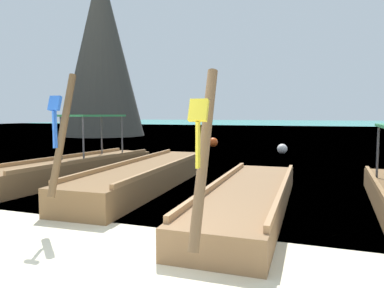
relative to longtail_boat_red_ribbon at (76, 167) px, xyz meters
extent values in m
plane|color=#2DB29E|center=(4.09, 56.62, -0.34)|extent=(120.00, 120.00, 0.00)
cube|color=brown|center=(0.00, 0.00, -0.07)|extent=(1.92, 6.06, 0.56)
cube|color=#9F7246|center=(-0.57, 0.07, 0.26)|extent=(0.73, 5.45, 0.10)
cube|color=#9F7246|center=(0.57, -0.06, 0.26)|extent=(0.73, 5.45, 0.10)
cylinder|color=#4C4C51|center=(-0.44, -0.09, 0.85)|extent=(0.06, 0.06, 1.27)
cylinder|color=#4C4C51|center=(0.41, -0.19, 0.85)|extent=(0.06, 0.06, 1.27)
cylinder|color=#4C4C51|center=(-0.23, 1.68, 0.85)|extent=(0.06, 0.06, 1.27)
cylinder|color=#4C4C51|center=(0.62, 1.58, 0.85)|extent=(0.06, 0.06, 1.27)
cube|color=#2D844C|center=(0.09, 0.74, 1.51)|extent=(1.27, 2.10, 0.06)
cube|color=brown|center=(2.50, -0.22, -0.07)|extent=(1.63, 6.85, 0.56)
cube|color=#9F7246|center=(1.86, -0.24, 0.27)|extent=(0.33, 6.25, 0.10)
cube|color=#9F7246|center=(3.14, -0.19, 0.27)|extent=(0.33, 6.25, 0.10)
cylinder|color=brown|center=(2.65, -3.80, 1.22)|extent=(0.15, 0.78, 2.05)
cube|color=blue|center=(2.65, -3.96, 1.72)|extent=(0.21, 0.14, 0.25)
cube|color=blue|center=(2.65, -3.98, 1.30)|extent=(0.03, 0.08, 0.60)
cube|color=olive|center=(5.42, -1.73, -0.12)|extent=(1.47, 5.96, 0.46)
cube|color=#AF7F52|center=(4.77, -1.74, 0.16)|extent=(0.16, 5.46, 0.10)
cube|color=#AF7F52|center=(6.08, -1.72, 0.16)|extent=(0.16, 5.46, 0.10)
cylinder|color=brown|center=(5.47, -4.92, 1.09)|extent=(0.13, 0.86, 1.99)
cube|color=yellow|center=(5.47, -5.11, 1.59)|extent=(0.20, 0.15, 0.25)
cube|color=yellow|center=(5.47, -5.13, 1.22)|extent=(0.03, 0.08, 0.49)
cube|color=#996C3F|center=(7.78, -1.51, 0.15)|extent=(0.34, 6.10, 0.10)
cylinder|color=#4C4C51|center=(7.97, 0.31, 0.69)|extent=(0.05, 0.05, 1.18)
cone|color=#47443D|center=(-11.59, 19.08, 7.28)|extent=(7.37, 7.37, 15.26)
cone|color=#4E4B43|center=(-14.12, 19.81, 2.40)|extent=(3.41, 3.41, 5.50)
sphere|color=white|center=(5.10, 8.85, -0.10)|extent=(0.48, 0.48, 0.48)
sphere|color=#EA5119|center=(0.99, 11.14, -0.06)|extent=(0.56, 0.56, 0.56)
camera|label=1|loc=(6.66, -8.69, 1.54)|focal=33.42mm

